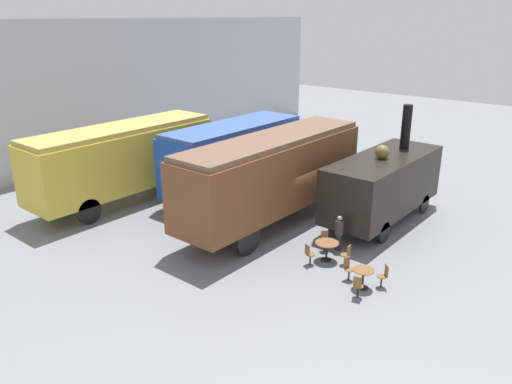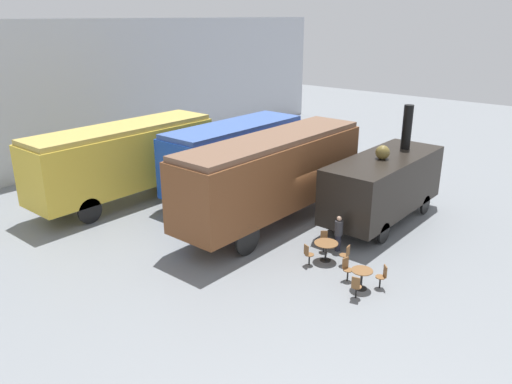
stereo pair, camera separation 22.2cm
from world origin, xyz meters
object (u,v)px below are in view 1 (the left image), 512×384
Objects in this scene: passenger_coach_vintage at (123,157)px; cafe_table_near at (327,246)px; streamlined_locomotive at (244,152)px; visitor_person at (339,232)px; steam_locomotive at (383,182)px; cafe_chair_0 at (325,239)px; passenger_coach_wooden at (273,172)px; cafe_table_mid at (363,274)px.

passenger_coach_vintage is 10.68× the size of cafe_table_near.
streamlined_locomotive is 8.60m from visitor_person.
visitor_person is at bearing 5.29° from cafe_table_near.
passenger_coach_vintage is 12.99m from steam_locomotive.
cafe_table_near is (0.88, -11.73, -1.72)m from passenger_coach_vintage.
passenger_coach_wooden is at bearing -143.03° from cafe_chair_0.
steam_locomotive is 6.75m from cafe_table_mid.
streamlined_locomotive is at bearing -153.28° from cafe_chair_0.
streamlined_locomotive is 4.80m from passenger_coach_wooden.
steam_locomotive is 4.77× the size of visitor_person.
passenger_coach_wooden is 4.09m from cafe_chair_0.
steam_locomotive is at bearing -46.36° from passenger_coach_wooden.
passenger_coach_wooden reaches higher than cafe_chair_0.
passenger_coach_vintage is at bearing 143.67° from streamlined_locomotive.
cafe_chair_0 is at bearing 176.46° from steam_locomotive.
passenger_coach_vintage is 11.57× the size of cafe_chair_0.
steam_locomotive is 5.31m from cafe_table_near.
streamlined_locomotive is 11.82× the size of cafe_chair_0.
streamlined_locomotive is 9.16m from cafe_table_near.
steam_locomotive reaches higher than cafe_chair_0.
cafe_chair_0 reaches higher than cafe_table_mid.
passenger_coach_vintage is 11.89m from cafe_table_near.
cafe_table_near is at bearing -177.33° from steam_locomotive.
passenger_coach_vintage is 8.14m from passenger_coach_wooden.
streamlined_locomotive is 6.71× the size of visitor_person.
cafe_chair_0 is (-3.55, -7.47, -1.68)m from streamlined_locomotive.
passenger_coach_vintage is at bearing 89.44° from cafe_table_mid.
visitor_person is (-4.08, -0.14, -1.05)m from steam_locomotive.
steam_locomotive is at bearing -62.28° from passenger_coach_vintage.
cafe_chair_0 is at bearing 134.40° from visitor_person.
streamlined_locomotive is at bearing 56.96° from passenger_coach_wooden.
passenger_coach_wooden reaches higher than passenger_coach_vintage.
streamlined_locomotive is 1.41× the size of steam_locomotive.
steam_locomotive is at bearing 21.11° from cafe_table_mid.
passenger_coach_wooden is 4.25m from visitor_person.
passenger_coach_wooden is 13.91× the size of cafe_table_mid.
cafe_chair_0 is 0.57× the size of visitor_person.
cafe_table_near is at bearing -117.80° from streamlined_locomotive.
cafe_chair_0 is 0.66m from visitor_person.
cafe_chair_0 is (0.67, 0.52, -0.12)m from cafe_table_near.
streamlined_locomotive reaches higher than cafe_chair_0.
passenger_coach_wooden is at bearing 66.84° from cafe_table_mid.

